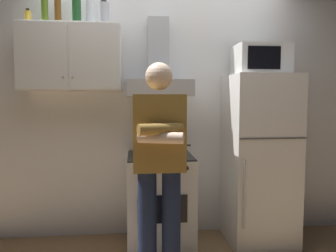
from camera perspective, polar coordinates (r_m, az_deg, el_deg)
The scene contains 14 objects.
back_wall_tiled at distance 3.33m, azimuth -1.01°, elevation 4.28°, with size 4.80×0.10×2.70m, color white.
upper_cabinet at distance 3.17m, azimuth -16.51°, elevation 11.32°, with size 0.90×0.37×0.60m.
stove_oven at distance 3.12m, azimuth -1.40°, elevation -12.87°, with size 0.60×0.62×0.87m.
range_hood at distance 3.11m, azimuth -1.61°, elevation 8.82°, with size 0.60×0.44×0.75m.
refrigerator at distance 3.24m, azimuth 15.67°, elevation -5.69°, with size 0.60×0.62×1.60m.
microwave at distance 3.23m, azimuth 15.93°, elevation 11.03°, with size 0.48×0.37×0.28m.
person_standing at distance 2.41m, azimuth -1.54°, elevation -6.62°, with size 0.38×0.33×1.64m.
cooking_pot at distance 2.90m, azimuth 1.32°, elevation -4.15°, with size 0.27×0.17×0.11m.
bottle_olive_oil at distance 3.26m, azimuth -20.78°, elevation 18.68°, with size 0.06×0.06×0.27m.
bottle_vodka_clear at distance 3.20m, azimuth -13.41°, elevation 19.39°, with size 0.08×0.08×0.30m.
bottle_beer_brown at distance 3.29m, azimuth -18.74°, elevation 18.55°, with size 0.06×0.06×0.27m.
bottle_wine_green at distance 3.21m, azimuth -15.73°, elevation 19.55°, with size 0.08×0.08×0.33m.
bottle_canister_steel at distance 3.22m, azimuth -11.15°, elevation 18.68°, with size 0.10×0.10×0.23m.
bottle_spice_jar at distance 3.29m, azimuth -23.33°, elevation 17.17°, with size 0.05×0.05×0.12m.
Camera 1 is at (-0.27, -2.72, 1.38)m, focal length 34.81 mm.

